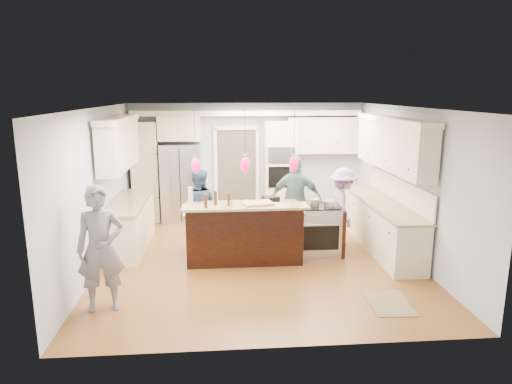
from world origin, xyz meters
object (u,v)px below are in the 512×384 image
refrigerator (181,182)px  person_far_left (199,207)px  person_bar_end (101,249)px  island_range (319,230)px  kitchen_island (244,231)px

refrigerator → person_far_left: (0.47, -1.79, -0.15)m
person_bar_end → island_range: bearing=18.7°
refrigerator → person_far_left: refrigerator is taller
refrigerator → island_range: (2.71, -2.49, -0.44)m
kitchen_island → person_far_left: (-0.83, 0.78, 0.27)m
refrigerator → island_range: 3.71m
kitchen_island → island_range: size_ratio=2.28×
person_bar_end → person_far_left: person_bar_end is taller
kitchen_island → person_bar_end: (-2.05, -1.87, 0.39)m
person_far_left → kitchen_island: bearing=142.7°
island_range → person_bar_end: 3.99m
person_far_left → island_range: bearing=168.3°
refrigerator → island_range: size_ratio=1.96×
kitchen_island → island_range: (1.41, 0.08, -0.03)m
person_bar_end → person_far_left: (1.22, 2.65, -0.12)m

